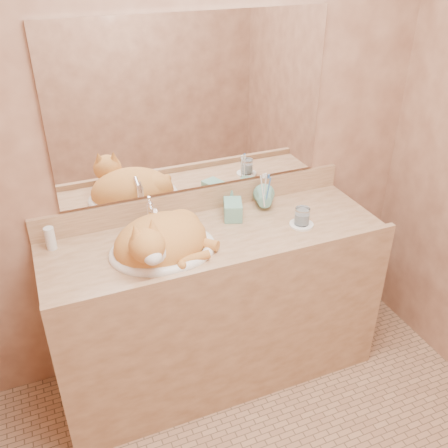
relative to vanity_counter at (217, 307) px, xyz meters
name	(u,v)px	position (x,y,z in m)	size (l,w,h in m)	color
wall_back	(194,135)	(0.00, 0.28, 0.82)	(2.40, 0.02, 2.50)	brown
vanity_counter	(217,307)	(0.00, 0.00, 0.00)	(1.60, 0.55, 0.85)	brown
mirror	(194,106)	(0.00, 0.26, 0.97)	(1.30, 0.02, 0.80)	white
sink_basin	(162,237)	(-0.26, -0.02, 0.50)	(0.47, 0.39, 0.15)	white
faucet	(151,216)	(-0.26, 0.16, 0.51)	(0.04, 0.12, 0.17)	white
cat	(160,239)	(-0.27, -0.04, 0.50)	(0.43, 0.36, 0.24)	#B86C2A
soap_dispenser	(234,206)	(0.12, 0.07, 0.52)	(0.09, 0.09, 0.19)	#66A38E
toothbrush_cup	(265,203)	(0.31, 0.12, 0.48)	(0.11, 0.11, 0.10)	#66A38E
toothbrushes	(266,190)	(0.31, 0.12, 0.55)	(0.04, 0.04, 0.21)	silver
saucer	(301,225)	(0.42, -0.06, 0.43)	(0.12, 0.12, 0.01)	white
water_glass	(302,216)	(0.42, -0.06, 0.48)	(0.07, 0.07, 0.08)	silver
lotion_bottle	(50,238)	(-0.71, 0.19, 0.48)	(0.04, 0.04, 0.11)	silver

